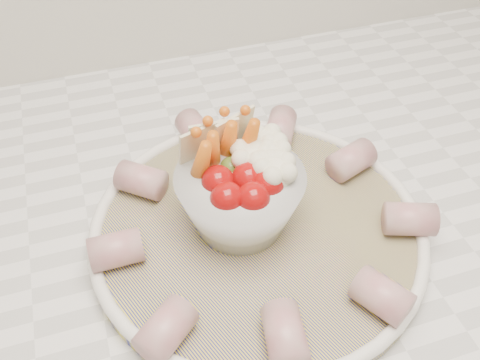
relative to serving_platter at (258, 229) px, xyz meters
name	(u,v)px	position (x,y,z in m)	size (l,w,h in m)	color
serving_platter	(258,229)	(0.00, 0.00, 0.00)	(0.40, 0.40, 0.02)	navy
veggie_bowl	(241,190)	(-0.01, 0.01, 0.05)	(0.12, 0.12, 0.10)	silver
cured_meat_rolls	(258,215)	(0.00, 0.00, 0.02)	(0.31, 0.31, 0.03)	#A54B54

